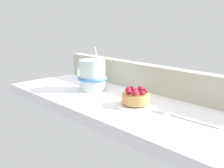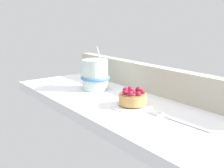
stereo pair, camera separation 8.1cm
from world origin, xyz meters
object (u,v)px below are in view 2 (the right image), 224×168
Objects in this scene: dessert_plate at (133,105)px; raspberry_tart at (133,97)px; coffee_mug at (95,75)px; dessert_fork at (177,120)px.

dessert_plate is 1.58× the size of raspberry_tart.
dessert_fork is (35.19, -0.90, -4.54)cm from coffee_mug.
coffee_mug is (-20.87, 1.90, 2.39)cm from raspberry_tart.
raspberry_tart is 14.52cm from dessert_fork.
dessert_plate is at bearing -175.97° from dessert_fork.
coffee_mug reaches higher than dessert_plate.
raspberry_tart is (0.00, 0.01, 2.13)cm from dessert_plate.
raspberry_tart reaches higher than dessert_fork.
coffee_mug is 35.50cm from dessert_fork.
dessert_fork is at bearing 3.99° from raspberry_tart.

